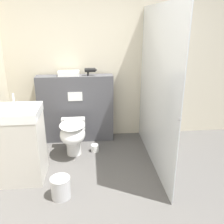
{
  "coord_description": "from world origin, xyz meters",
  "views": [
    {
      "loc": [
        -0.19,
        -2.0,
        1.89
      ],
      "look_at": [
        0.1,
        1.18,
        0.7
      ],
      "focal_mm": 40.0,
      "sensor_mm": 36.0,
      "label": 1
    }
  ],
  "objects_px": {
    "toilet": "(73,135)",
    "sink_vanity": "(16,144)",
    "hair_drier": "(90,70)",
    "waste_bin": "(61,188)"
  },
  "relations": [
    {
      "from": "toilet",
      "to": "sink_vanity",
      "type": "distance_m",
      "value": 0.83
    },
    {
      "from": "sink_vanity",
      "to": "waste_bin",
      "type": "xyz_separation_m",
      "value": [
        0.55,
        -0.43,
        -0.34
      ]
    },
    {
      "from": "sink_vanity",
      "to": "waste_bin",
      "type": "relative_size",
      "value": 4.29
    },
    {
      "from": "hair_drier",
      "to": "waste_bin",
      "type": "bearing_deg",
      "value": -104.81
    },
    {
      "from": "toilet",
      "to": "sink_vanity",
      "type": "bearing_deg",
      "value": -142.26
    },
    {
      "from": "hair_drier",
      "to": "toilet",
      "type": "bearing_deg",
      "value": -119.58
    },
    {
      "from": "hair_drier",
      "to": "waste_bin",
      "type": "relative_size",
      "value": 0.76
    },
    {
      "from": "toilet",
      "to": "waste_bin",
      "type": "distance_m",
      "value": 0.96
    },
    {
      "from": "toilet",
      "to": "sink_vanity",
      "type": "height_order",
      "value": "sink_vanity"
    },
    {
      "from": "sink_vanity",
      "to": "hair_drier",
      "type": "relative_size",
      "value": 5.61
    }
  ]
}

